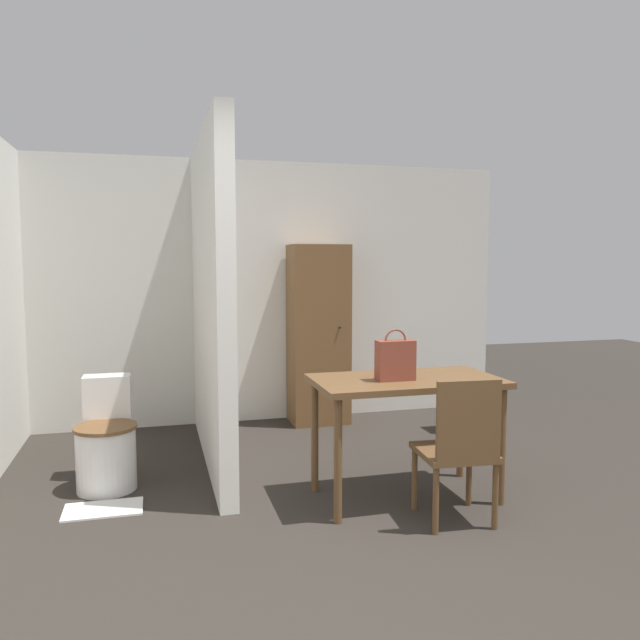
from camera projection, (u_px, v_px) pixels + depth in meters
wall_back at (252, 292)px, 6.04m from camera, size 5.04×0.12×2.50m
partition_wall at (210, 301)px, 4.78m from camera, size 0.12×2.23×2.50m
dining_table at (406, 393)px, 4.05m from camera, size 1.21×0.66×0.80m
wooden_chair at (459, 446)px, 3.66m from camera, size 0.46×0.46×0.89m
toilet at (106, 444)px, 4.28m from camera, size 0.42×0.57×0.74m
handbag at (395, 360)px, 3.96m from camera, size 0.24×0.11×0.33m
wooden_cabinet at (318, 334)px, 5.96m from camera, size 0.54×0.43×1.71m
bath_mat at (103, 509)px, 3.90m from camera, size 0.48×0.28×0.01m
space_heater at (463, 402)px, 5.72m from camera, size 0.33×0.24×0.52m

